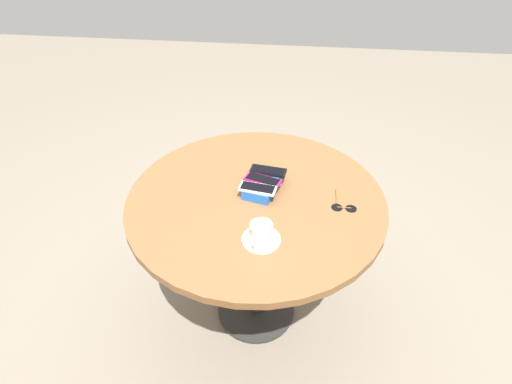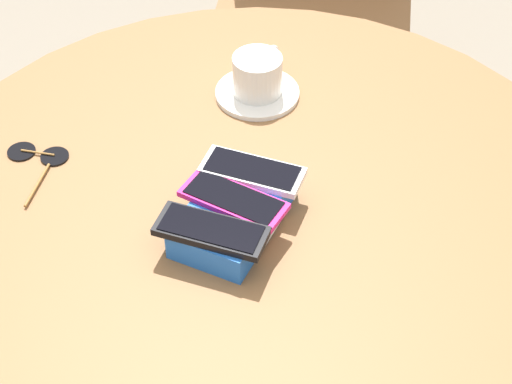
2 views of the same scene
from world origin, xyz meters
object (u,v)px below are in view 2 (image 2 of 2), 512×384
Objects in this scene: round_table at (256,252)px; sunglasses at (38,157)px; phone_magenta at (234,199)px; coffee_cup at (258,73)px; phone_box at (234,214)px; chair_near_window at (313,5)px; phone_white at (252,171)px; phone_black at (211,231)px; saucer at (257,93)px.

sunglasses is at bearing 85.58° from round_table.
phone_magenta is 0.28m from coffee_cup.
sunglasses is at bearing 76.74° from phone_box.
phone_magenta is 0.32m from sunglasses.
phone_magenta reaches higher than sunglasses.
chair_near_window reaches higher than sunglasses.
phone_white is at bearing -170.53° from coffee_cup.
chair_near_window is (0.96, 0.03, -0.30)m from phone_magenta.
phone_magenta is at bearing 26.37° from phone_box.
phone_black is 1.12× the size of saucer.
phone_white is at bearing -92.48° from sunglasses.
coffee_cup is at bearing 10.78° from round_table.
coffee_cup is 0.81× the size of sunglasses.
chair_near_window reaches higher than coffee_cup.
round_table is 0.16m from phone_magenta.
chair_near_window is at bearing 0.86° from phone_black.
saucer is 0.04m from coffee_cup.
round_table is at bearing -22.70° from phone_box.
round_table is 0.34m from sunglasses.
phone_black is 0.12m from phone_white.
chair_near_window is at bearing 1.81° from phone_magenta.
phone_magenta is 1.18× the size of sunglasses.
sunglasses is (0.03, 0.33, 0.10)m from round_table.
chair_near_window is at bearing -17.22° from sunglasses.
phone_white is at bearing -13.38° from phone_black.
phone_box is 0.31m from sunglasses.
coffee_cup reaches higher than sunglasses.
phone_black is at bearing -178.27° from saucer.
phone_box is 1.35× the size of phone_black.
phone_black is at bearing 166.62° from phone_white.
round_table is 0.93m from chair_near_window.
coffee_cup reaches higher than phone_white.
phone_black reaches higher than phone_box.
round_table is 0.15m from phone_white.
sunglasses is (0.07, 0.30, -0.04)m from phone_magenta.
phone_magenta is at bearing -103.01° from sunglasses.
saucer is at bearing 162.26° from coffee_cup.
sunglasses is at bearing 126.62° from saucer.
phone_white is 0.23m from coffee_cup.
saucer reaches higher than sunglasses.
coffee_cup reaches higher than phone_magenta.
chair_near_window is at bearing 2.74° from phone_white.
chair_near_window is (0.68, 0.01, -0.29)m from coffee_cup.
chair_near_window reaches higher than phone_white.
phone_white is 1.39× the size of coffee_cup.
phone_black reaches higher than saucer.
chair_near_window reaches higher than saucer.
round_table is 0.13m from phone_box.
phone_magenta is 1.04× the size of phone_white.
phone_magenta is at bearing 155.74° from round_table.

